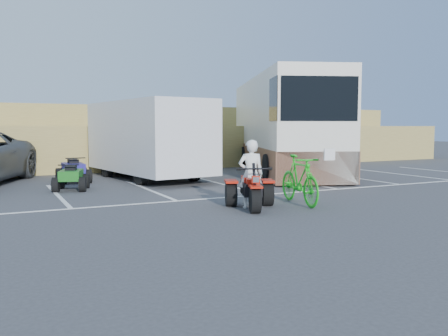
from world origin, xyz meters
name	(u,v)px	position (x,y,z in m)	size (l,w,h in m)	color
ground	(216,216)	(0.00, 0.00, 0.00)	(100.00, 100.00, 0.00)	#3B3B3E
parking_stripes	(184,191)	(0.87, 4.07, 0.00)	(28.00, 5.16, 0.01)	white
grass_embankment	(86,137)	(0.00, 15.48, 1.42)	(40.00, 8.50, 3.10)	olive
red_trike_atv	(252,209)	(1.17, 0.46, 0.00)	(1.20, 1.60, 1.04)	#B0180A
rider	(251,174)	(1.22, 0.60, 0.83)	(0.60, 0.40, 1.65)	white
green_dirt_bike	(299,180)	(2.60, 0.54, 0.63)	(0.59, 2.09, 1.25)	#14BF19
cargo_trailer	(148,137)	(0.94, 7.89, 1.57)	(3.34, 6.50, 2.90)	silver
rv_motorhome	(282,132)	(7.15, 8.26, 1.73)	(6.58, 11.31, 3.97)	silver
quad_atv_blue	(74,182)	(-1.78, 7.99, 0.00)	(1.05, 1.41, 0.92)	navy
quad_atv_green	(72,190)	(-2.17, 5.88, 0.00)	(0.97, 1.30, 0.85)	#155E18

